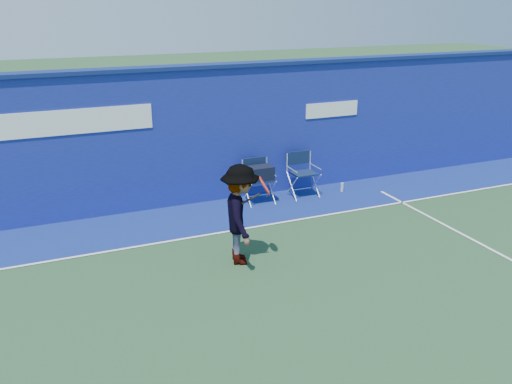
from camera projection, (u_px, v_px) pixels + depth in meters
name	position (u px, v px, depth m)	size (l,w,h in m)	color
ground	(285.00, 316.00, 7.97)	(80.00, 80.00, 0.00)	#254627
stadium_wall	(185.00, 136.00, 11.96)	(24.00, 0.50, 3.08)	navy
out_of_bounds_strip	(202.00, 218.00, 11.53)	(24.00, 1.80, 0.01)	navy
court_lines	(269.00, 296.00, 8.49)	(24.00, 12.00, 0.01)	white
directors_chair_left	(259.00, 185.00, 12.27)	(0.60, 0.54, 1.00)	silver
directors_chair_right	(303.00, 183.00, 12.75)	(0.61, 0.55, 1.02)	silver
water_bottle	(342.00, 187.00, 13.07)	(0.07, 0.07, 0.22)	silver
tennis_player	(240.00, 215.00, 9.34)	(1.01, 1.28, 1.79)	#EA4738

